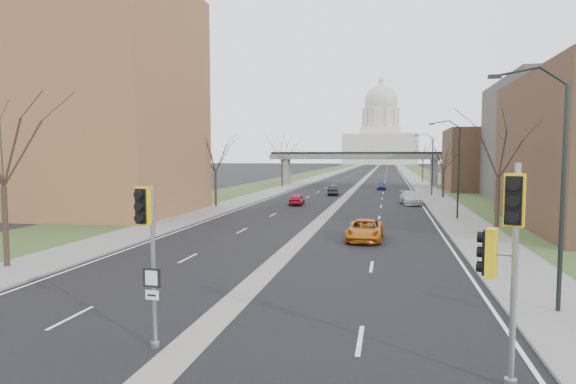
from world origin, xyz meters
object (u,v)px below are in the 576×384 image
(car_right_near, at_px, (365,230))
(car_right_far, at_px, (382,186))
(car_left_near, at_px, (297,199))
(signal_pole_median, at_px, (148,237))
(car_left_far, at_px, (333,190))
(car_right_mid, at_px, (411,198))
(signal_pole_right, at_px, (505,243))

(car_right_near, distance_m, car_right_far, 49.76)
(car_left_near, height_order, car_right_far, car_left_near)
(signal_pole_median, relative_size, car_left_near, 1.28)
(car_left_far, bearing_deg, car_right_mid, 128.37)
(car_left_far, bearing_deg, car_right_far, -120.44)
(signal_pole_right, xyz_separation_m, car_left_near, (-13.07, 42.11, -2.96))
(car_right_mid, relative_size, car_right_far, 1.44)
(car_right_near, bearing_deg, car_right_mid, 82.47)
(car_left_far, height_order, car_right_far, car_left_far)
(car_right_mid, bearing_deg, signal_pole_median, -109.08)
(car_left_far, height_order, car_right_mid, car_right_mid)
(signal_pole_median, distance_m, car_left_far, 56.93)
(car_right_far, bearing_deg, car_right_near, -91.15)
(car_right_near, bearing_deg, car_left_far, 101.30)
(signal_pole_right, xyz_separation_m, car_right_near, (-4.24, 20.20, -2.90))
(signal_pole_median, bearing_deg, car_right_mid, 81.98)
(signal_pole_median, relative_size, car_right_mid, 0.92)
(car_left_far, xyz_separation_m, car_right_far, (6.65, 12.81, -0.06))
(car_left_far, relative_size, car_right_mid, 0.79)
(car_right_near, height_order, car_right_far, car_right_near)
(car_right_near, relative_size, car_right_mid, 0.96)
(signal_pole_right, relative_size, car_left_far, 1.33)
(signal_pole_right, distance_m, car_right_far, 70.12)
(car_right_far, bearing_deg, car_right_mid, -82.15)
(car_left_far, distance_m, car_right_far, 14.43)
(car_left_far, relative_size, car_right_near, 0.83)
(signal_pole_median, xyz_separation_m, car_left_far, (-1.09, 56.85, -2.68))
(car_right_near, xyz_separation_m, car_right_far, (0.37, 49.76, -0.08))
(car_left_far, distance_m, car_right_near, 37.48)
(signal_pole_median, distance_m, car_right_mid, 46.11)
(signal_pole_right, relative_size, car_right_near, 1.10)
(signal_pole_right, distance_m, car_left_near, 44.19)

